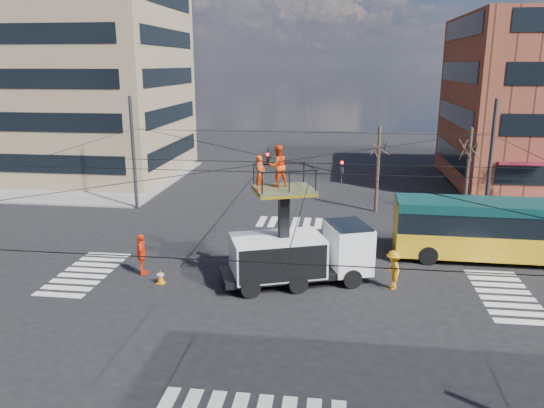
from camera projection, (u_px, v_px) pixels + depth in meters
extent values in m
plane|color=black|center=(285.00, 283.00, 25.14)|extent=(120.00, 120.00, 0.00)
cube|color=slate|center=(79.00, 179.00, 47.89)|extent=(18.00, 18.00, 0.12)
cube|color=#977B60|center=(69.00, 7.00, 47.07)|extent=(18.00, 16.00, 30.00)
cube|color=black|center=(35.00, 163.00, 42.64)|extent=(15.30, 0.12, 1.50)
cube|color=black|center=(174.00, 150.00, 49.18)|extent=(0.12, 13.60, 1.50)
cube|color=black|center=(30.00, 122.00, 41.79)|extent=(15.30, 0.12, 1.50)
cube|color=black|center=(172.00, 114.00, 48.33)|extent=(0.12, 13.60, 1.50)
cube|color=black|center=(25.00, 79.00, 40.94)|extent=(15.30, 0.12, 1.50)
cube|color=black|center=(170.00, 77.00, 47.48)|extent=(0.12, 13.60, 1.50)
cube|color=black|center=(20.00, 33.00, 40.09)|extent=(15.30, 0.12, 1.50)
cube|color=black|center=(168.00, 38.00, 46.62)|extent=(0.12, 13.60, 1.50)
cube|color=black|center=(452.00, 155.00, 46.01)|extent=(0.12, 13.60, 1.58)
cube|color=black|center=(455.00, 114.00, 45.11)|extent=(0.12, 13.60, 1.57)
cube|color=black|center=(459.00, 72.00, 44.22)|extent=(0.12, 13.60, 1.57)
cube|color=black|center=(463.00, 28.00, 43.32)|extent=(0.12, 13.60, 1.57)
cylinder|color=#2D2D30|center=(490.00, 162.00, 34.11)|extent=(0.24, 0.24, 8.00)
cylinder|color=#2D2D30|center=(134.00, 154.00, 37.13)|extent=(0.24, 0.24, 8.00)
cylinder|color=black|center=(305.00, 132.00, 35.18)|extent=(24.00, 0.03, 0.03)
cylinder|color=black|center=(35.00, 159.00, 25.19)|extent=(0.03, 24.00, 0.03)
cylinder|color=black|center=(231.00, 261.00, 12.18)|extent=(24.00, 0.03, 0.03)
cylinder|color=black|center=(286.00, 161.00, 23.63)|extent=(24.02, 24.02, 0.03)
cylinder|color=black|center=(286.00, 161.00, 23.63)|extent=(24.02, 24.02, 0.03)
cylinder|color=black|center=(283.00, 173.00, 22.56)|extent=(24.00, 0.03, 0.03)
cylinder|color=black|center=(288.00, 163.00, 24.86)|extent=(24.00, 0.03, 0.03)
cylinder|color=black|center=(259.00, 169.00, 23.88)|extent=(0.03, 24.00, 0.03)
cylinder|color=black|center=(313.00, 170.00, 23.58)|extent=(0.03, 24.00, 0.03)
imported|color=black|center=(342.00, 167.00, 26.40)|extent=(0.16, 0.20, 1.00)
imported|color=black|center=(268.00, 154.00, 28.75)|extent=(0.26, 1.24, 0.50)
cylinder|color=#382B21|center=(378.00, 170.00, 36.68)|extent=(0.24, 0.24, 6.00)
cylinder|color=#382B21|center=(467.00, 172.00, 35.93)|extent=(0.24, 0.24, 6.00)
cube|color=black|center=(296.00, 272.00, 25.11)|extent=(7.33, 4.49, 0.30)
cube|color=white|center=(348.00, 248.00, 25.41)|extent=(2.52, 2.87, 2.20)
cube|color=black|center=(349.00, 232.00, 25.21)|extent=(2.30, 2.71, 0.80)
cube|color=white|center=(277.00, 255.00, 24.69)|extent=(4.81, 3.80, 1.80)
cylinder|color=black|center=(352.00, 279.00, 24.57)|extent=(0.97, 0.64, 0.90)
cylinder|color=black|center=(336.00, 261.00, 26.73)|extent=(0.97, 0.64, 0.90)
cylinder|color=black|center=(298.00, 283.00, 24.01)|extent=(0.97, 0.64, 0.90)
cylinder|color=black|center=(286.00, 265.00, 26.18)|extent=(0.97, 0.64, 0.90)
cylinder|color=black|center=(250.00, 288.00, 23.54)|extent=(0.97, 0.64, 0.90)
cylinder|color=black|center=(242.00, 269.00, 25.71)|extent=(0.97, 0.64, 0.90)
cube|color=black|center=(284.00, 223.00, 24.36)|extent=(0.58, 0.58, 3.20)
cube|color=#44472A|center=(284.00, 189.00, 23.95)|extent=(3.17, 2.87, 0.12)
cube|color=yellow|center=(284.00, 192.00, 23.98)|extent=(3.17, 2.87, 0.12)
imported|color=#FB4A0F|center=(260.00, 173.00, 23.19)|extent=(0.54, 0.67, 1.59)
imported|color=#FB4A0F|center=(278.00, 166.00, 23.99)|extent=(1.16, 1.09, 1.91)
cube|color=orange|center=(500.00, 243.00, 27.88)|extent=(10.95, 2.77, 1.30)
cube|color=black|center=(503.00, 221.00, 27.58)|extent=(10.95, 2.72, 1.10)
cube|color=#0B3434|center=(505.00, 207.00, 27.37)|extent=(10.95, 2.77, 0.50)
cube|color=orange|center=(397.00, 227.00, 28.47)|extent=(0.29, 2.47, 2.80)
cube|color=black|center=(395.00, 247.00, 28.77)|extent=(0.19, 2.60, 0.30)
cube|color=gold|center=(401.00, 205.00, 28.14)|extent=(0.13, 1.60, 0.35)
cylinder|color=black|center=(428.00, 255.00, 27.41)|extent=(1.00, 0.32, 1.00)
cylinder|color=black|center=(422.00, 241.00, 29.67)|extent=(1.00, 0.32, 1.00)
cone|color=orange|center=(161.00, 277.00, 25.10)|extent=(0.36, 0.36, 0.66)
imported|color=#FF3810|center=(142.00, 254.00, 26.00)|extent=(0.86, 1.30, 2.06)
imported|color=orange|center=(393.00, 270.00, 24.32)|extent=(0.96, 1.33, 1.85)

